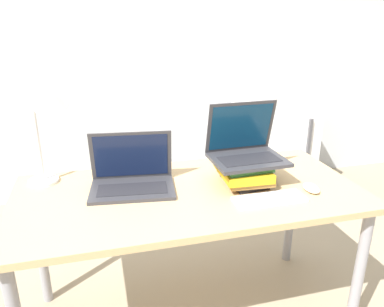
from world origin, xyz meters
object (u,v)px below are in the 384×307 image
book_stack (244,172)px  desk_lamp (48,107)px  mini_fridge (273,144)px  wireless_keyboard (270,199)px  mouse (311,188)px  laptop_on_books (245,148)px  laptop_left (132,178)px

book_stack → desk_lamp: bearing=165.6°
desk_lamp → mini_fridge: desk_lamp is taller
wireless_keyboard → mouse: size_ratio=3.11×
laptop_on_books → wireless_keyboard: (0.03, -0.22, -0.16)m
mouse → desk_lamp: bearing=161.2°
wireless_keyboard → mini_fridge: size_ratio=0.35×
mouse → book_stack: bearing=148.5°
book_stack → mini_fridge: (0.79, 1.23, -0.33)m
mouse → mini_fridge: size_ratio=0.11×
laptop_left → mini_fridge: size_ratio=0.45×
laptop_left → wireless_keyboard: 0.63m
laptop_on_books → desk_lamp: size_ratio=0.68×
book_stack → wireless_keyboard: (0.04, -0.20, -0.05)m
wireless_keyboard → mini_fridge: mini_fridge is taller
wireless_keyboard → mouse: (0.22, 0.03, 0.01)m
book_stack → desk_lamp: desk_lamp is taller
desk_lamp → wireless_keyboard: bearing=-24.9°
book_stack → mini_fridge: size_ratio=0.31×
laptop_left → laptop_on_books: laptop_on_books is taller
book_stack → mouse: size_ratio=2.74×
book_stack → mouse: bearing=-31.5°
desk_lamp → mini_fridge: bearing=31.6°
wireless_keyboard → desk_lamp: desk_lamp is taller
mouse → desk_lamp: 1.24m
wireless_keyboard → desk_lamp: 1.06m
laptop_on_books → wireless_keyboard: size_ratio=1.09×
laptop_on_books → desk_lamp: (-0.87, 0.19, 0.21)m
mouse → mini_fridge: mini_fridge is taller
book_stack → wireless_keyboard: 0.21m
book_stack → laptop_on_books: 0.11m
laptop_on_books → wireless_keyboard: bearing=-83.0°
mouse → desk_lamp: desk_lamp is taller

